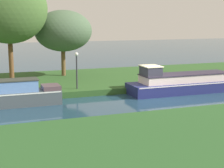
{
  "coord_description": "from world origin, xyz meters",
  "views": [
    {
      "loc": [
        -10.12,
        -19.66,
        4.96
      ],
      "look_at": [
        -2.52,
        1.2,
        0.9
      ],
      "focal_mm": 56.55,
      "sensor_mm": 36.0,
      "label": 1
    }
  ],
  "objects_px": {
    "willow_tree_left": "(9,9)",
    "willow_tree_centre": "(63,31)",
    "navy_barge": "(190,83)",
    "slate_narrowboat": "(14,95)",
    "mooring_post_near": "(216,75)",
    "lamp_post": "(77,65)"
  },
  "relations": [
    {
      "from": "navy_barge",
      "to": "willow_tree_centre",
      "type": "relative_size",
      "value": 1.79
    },
    {
      "from": "willow_tree_left",
      "to": "navy_barge",
      "type": "bearing_deg",
      "value": -27.39
    },
    {
      "from": "slate_narrowboat",
      "to": "willow_tree_left",
      "type": "xyz_separation_m",
      "value": [
        0.35,
        5.96,
        5.06
      ]
    },
    {
      "from": "willow_tree_left",
      "to": "slate_narrowboat",
      "type": "bearing_deg",
      "value": -93.37
    },
    {
      "from": "slate_narrowboat",
      "to": "lamp_post",
      "type": "distance_m",
      "value": 4.74
    },
    {
      "from": "willow_tree_left",
      "to": "lamp_post",
      "type": "xyz_separation_m",
      "value": [
        3.86,
        -4.23,
        -3.74
      ]
    },
    {
      "from": "navy_barge",
      "to": "lamp_post",
      "type": "bearing_deg",
      "value": 167.26
    },
    {
      "from": "willow_tree_centre",
      "to": "lamp_post",
      "type": "distance_m",
      "value": 6.06
    },
    {
      "from": "navy_barge",
      "to": "willow_tree_centre",
      "type": "height_order",
      "value": "willow_tree_centre"
    },
    {
      "from": "navy_barge",
      "to": "mooring_post_near",
      "type": "distance_m",
      "value": 3.23
    },
    {
      "from": "navy_barge",
      "to": "willow_tree_left",
      "type": "height_order",
      "value": "willow_tree_left"
    },
    {
      "from": "willow_tree_centre",
      "to": "lamp_post",
      "type": "xyz_separation_m",
      "value": [
        -0.39,
        -5.67,
        -2.09
      ]
    },
    {
      "from": "lamp_post",
      "to": "mooring_post_near",
      "type": "height_order",
      "value": "lamp_post"
    },
    {
      "from": "willow_tree_left",
      "to": "mooring_post_near",
      "type": "bearing_deg",
      "value": -18.29
    },
    {
      "from": "slate_narrowboat",
      "to": "willow_tree_centre",
      "type": "height_order",
      "value": "willow_tree_centre"
    },
    {
      "from": "slate_narrowboat",
      "to": "mooring_post_near",
      "type": "relative_size",
      "value": 6.59
    },
    {
      "from": "mooring_post_near",
      "to": "willow_tree_left",
      "type": "bearing_deg",
      "value": 161.71
    },
    {
      "from": "navy_barge",
      "to": "willow_tree_centre",
      "type": "xyz_separation_m",
      "value": [
        -7.25,
        7.4,
        3.45
      ]
    },
    {
      "from": "willow_tree_centre",
      "to": "mooring_post_near",
      "type": "distance_m",
      "value": 12.43
    },
    {
      "from": "slate_narrowboat",
      "to": "willow_tree_left",
      "type": "height_order",
      "value": "willow_tree_left"
    },
    {
      "from": "slate_narrowboat",
      "to": "willow_tree_left",
      "type": "distance_m",
      "value": 7.82
    },
    {
      "from": "willow_tree_left",
      "to": "willow_tree_centre",
      "type": "height_order",
      "value": "willow_tree_left"
    }
  ]
}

